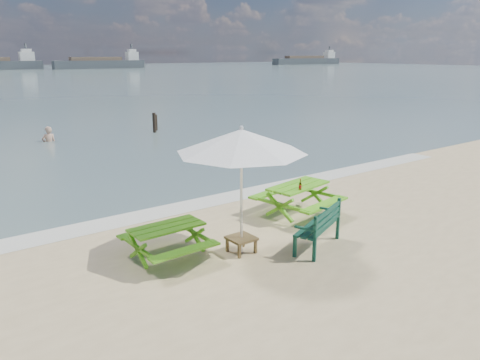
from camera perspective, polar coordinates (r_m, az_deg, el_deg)
foam_strip at (r=12.98m, az=-5.96°, el=-3.07°), size 22.00×0.90×0.01m
picnic_table_left at (r=9.69m, az=-8.84°, el=-7.59°), size 1.52×1.68×0.71m
picnic_table_right at (r=12.12m, az=7.06°, el=-2.51°), size 2.04×2.20×0.82m
park_bench at (r=10.26m, az=9.38°, el=-6.63°), size 1.56×1.03×0.92m
side_table at (r=9.92m, az=0.16°, el=-7.85°), size 0.54×0.54×0.34m
patio_umbrella at (r=9.28m, az=0.17°, el=4.76°), size 2.68×2.68×2.62m
beer_bottle at (r=11.52m, az=7.34°, el=-0.77°), size 0.07×0.07×0.27m
swimmer at (r=24.07m, az=-22.21°, el=3.97°), size 0.67×0.45×1.79m
mooring_pilings at (r=25.43m, az=-10.32°, el=6.68°), size 0.56×0.76×1.24m
cargo_ships at (r=138.32m, az=-16.84°, el=13.44°), size 151.09×22.00×4.40m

